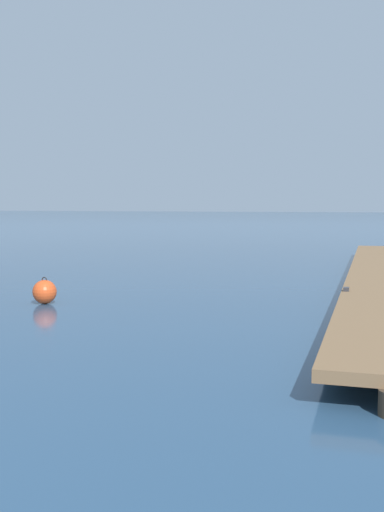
% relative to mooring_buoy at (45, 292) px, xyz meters
% --- Properties ---
extents(floating_dock, '(3.61, 22.25, 0.53)m').
position_rel_mooring_buoy_xyz_m(floating_dock, '(7.12, 5.88, 0.08)').
color(floating_dock, brown).
rests_on(floating_dock, ground).
extents(mooring_buoy, '(0.56, 0.56, 0.63)m').
position_rel_mooring_buoy_xyz_m(mooring_buoy, '(0.00, 0.00, 0.00)').
color(mooring_buoy, '#E04C1E').
rests_on(mooring_buoy, ground).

